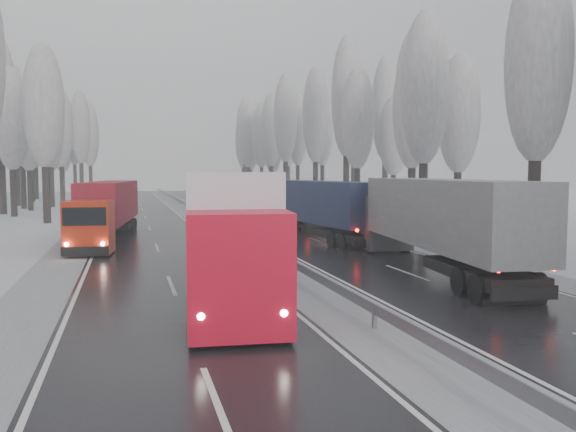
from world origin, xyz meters
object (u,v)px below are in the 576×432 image
truck_grey_tarp (432,218)px  truck_blue_box (312,205)px  truck_cream_box (286,199)px  box_truck_distant (223,194)px  truck_red_red (108,207)px  truck_red_white (226,221)px

truck_grey_tarp → truck_blue_box: 13.89m
truck_cream_box → box_truck_distant: size_ratio=2.13×
truck_grey_tarp → box_truck_distant: 62.33m
truck_blue_box → box_truck_distant: size_ratio=2.27×
truck_red_red → truck_cream_box: bearing=39.2°
truck_blue_box → truck_grey_tarp: bearing=-92.3°
truck_cream_box → truck_grey_tarp: bearing=-93.5°
truck_red_white → truck_red_red: size_ratio=1.16×
truck_cream_box → truck_red_red: size_ratio=0.95×
truck_blue_box → truck_red_white: 17.25m
truck_cream_box → truck_red_white: truck_red_white is taller
truck_grey_tarp → truck_red_red: bearing=139.8°
truck_grey_tarp → box_truck_distant: size_ratio=2.43×
truck_red_red → truck_red_white: bearing=-67.0°
truck_cream_box → truck_red_red: bearing=-150.3°
truck_cream_box → box_truck_distant: truck_cream_box is taller
truck_grey_tarp → truck_cream_box: bearing=96.4°
box_truck_distant → truck_red_white: bearing=-98.3°
truck_cream_box → box_truck_distant: (0.23, 36.66, -0.88)m
truck_grey_tarp → truck_cream_box: (0.23, 25.65, -0.30)m
truck_red_white → truck_red_red: (-5.03, 17.12, -0.37)m
truck_blue_box → truck_red_white: truck_red_white is taller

